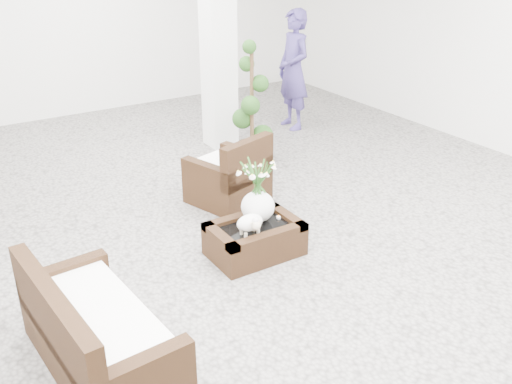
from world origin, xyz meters
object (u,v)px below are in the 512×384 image
coffee_table (255,240)px  topiary (252,103)px  armchair (227,168)px  loveseat (99,322)px

coffee_table → topiary: bearing=58.7°
armchair → topiary: 1.40m
coffee_table → topiary: (1.34, 2.20, 0.67)m
topiary → armchair: bearing=-134.5°
loveseat → topiary: 4.38m
coffee_table → topiary: 2.67m
coffee_table → loveseat: 2.02m
armchair → loveseat: bearing=24.9°
loveseat → topiary: bearing=-51.3°
topiary → loveseat: bearing=-136.8°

